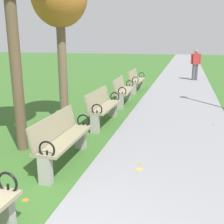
# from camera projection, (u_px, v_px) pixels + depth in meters

# --- Properties ---
(paved_walkway) EXTENTS (2.74, 44.00, 0.02)m
(paved_walkway) POSITION_uv_depth(u_px,v_px,m) (183.00, 72.00, 18.86)
(paved_walkway) COLOR gray
(paved_walkway) RESTS_ON ground
(park_bench_2) EXTENTS (0.47, 1.60, 0.90)m
(park_bench_2) POSITION_uv_depth(u_px,v_px,m) (62.00, 138.00, 4.83)
(park_bench_2) COLOR gray
(park_bench_2) RESTS_ON ground
(park_bench_3) EXTENTS (0.51, 1.61, 0.90)m
(park_bench_3) POSITION_uv_depth(u_px,v_px,m) (103.00, 106.00, 7.13)
(park_bench_3) COLOR gray
(park_bench_3) RESTS_ON ground
(park_bench_4) EXTENTS (0.54, 1.62, 0.90)m
(park_bench_4) POSITION_uv_depth(u_px,v_px,m) (123.00, 90.00, 9.36)
(park_bench_4) COLOR gray
(park_bench_4) RESTS_ON ground
(park_bench_5) EXTENTS (0.48, 1.60, 0.90)m
(park_bench_5) POSITION_uv_depth(u_px,v_px,m) (136.00, 80.00, 11.72)
(park_bench_5) COLOR gray
(park_bench_5) RESTS_ON ground
(pedestrian_walking) EXTENTS (0.52, 0.28, 1.62)m
(pedestrian_walking) POSITION_uv_depth(u_px,v_px,m) (196.00, 63.00, 14.63)
(pedestrian_walking) COLOR #4C4C56
(pedestrian_walking) RESTS_ON paved_walkway
(scattered_leaves) EXTENTS (4.40, 12.81, 0.02)m
(scattered_leaves) POSITION_uv_depth(u_px,v_px,m) (120.00, 120.00, 7.55)
(scattered_leaves) COLOR gold
(scattered_leaves) RESTS_ON ground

